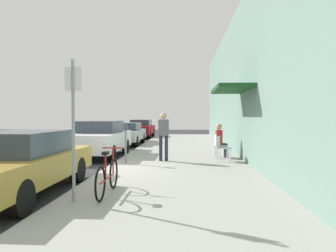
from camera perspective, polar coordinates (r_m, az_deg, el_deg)
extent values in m
plane|color=#2D2D30|center=(9.59, -11.69, -8.38)|extent=(60.00, 60.00, 0.00)
cube|color=#9E9B93|center=(11.24, 2.26, -6.54)|extent=(4.50, 32.00, 0.12)
cube|color=gray|center=(11.41, 14.55, 8.46)|extent=(0.30, 32.00, 6.05)
cube|color=#19471E|center=(10.53, 11.55, 6.72)|extent=(1.10, 2.80, 0.12)
cube|color=#A58433|center=(7.33, -25.97, -6.94)|extent=(1.80, 4.40, 0.56)
cube|color=#333D47|center=(7.40, -25.45, -2.78)|extent=(1.48, 2.11, 0.49)
cylinder|color=black|center=(8.27, -16.40, -7.80)|extent=(0.22, 0.64, 0.64)
cylinder|color=black|center=(8.93, -26.10, -7.20)|extent=(0.22, 0.64, 0.64)
cylinder|color=black|center=(5.83, -25.69, -11.95)|extent=(0.22, 0.64, 0.64)
cube|color=silver|center=(13.12, -12.42, -2.71)|extent=(1.80, 4.40, 0.70)
cube|color=#333D47|center=(13.23, -12.26, -0.12)|extent=(1.48, 2.11, 0.48)
cylinder|color=black|center=(14.29, -7.86, -3.72)|extent=(0.22, 0.64, 0.64)
cylinder|color=black|center=(14.68, -13.95, -3.61)|extent=(0.22, 0.64, 0.64)
cylinder|color=black|center=(11.64, -10.47, -4.99)|extent=(0.22, 0.64, 0.64)
cylinder|color=black|center=(12.12, -17.79, -4.78)|extent=(0.22, 0.64, 0.64)
cube|color=#B7B7BC|center=(18.47, -7.78, -1.62)|extent=(1.80, 4.40, 0.56)
cube|color=#333D47|center=(18.59, -7.70, -0.07)|extent=(1.48, 2.11, 0.43)
cylinder|color=black|center=(19.70, -4.75, -2.21)|extent=(0.22, 0.64, 0.64)
cylinder|color=black|center=(19.98, -9.26, -2.17)|extent=(0.22, 0.64, 0.64)
cylinder|color=black|center=(17.01, -6.04, -2.84)|extent=(0.22, 0.64, 0.64)
cylinder|color=black|center=(17.33, -11.22, -2.78)|extent=(0.22, 0.64, 0.64)
cube|color=maroon|center=(24.53, -5.01, -0.68)|extent=(1.80, 4.40, 0.63)
cube|color=#333D47|center=(24.66, -4.96, 0.61)|extent=(1.48, 2.11, 0.48)
cylinder|color=black|center=(25.80, -2.83, -1.26)|extent=(0.22, 0.64, 0.64)
cylinder|color=black|center=(26.02, -6.30, -1.24)|extent=(0.22, 0.64, 0.64)
cylinder|color=black|center=(23.09, -3.55, -1.62)|extent=(0.22, 0.64, 0.64)
cylinder|color=black|center=(23.34, -7.42, -1.59)|extent=(0.22, 0.64, 0.64)
cylinder|color=slate|center=(10.38, -7.85, -3.85)|extent=(0.07, 0.07, 1.10)
cube|color=#383D42|center=(10.34, -7.86, -0.21)|extent=(0.12, 0.10, 0.22)
cylinder|color=gray|center=(5.89, -17.13, -0.89)|extent=(0.06, 0.06, 2.60)
cube|color=white|center=(5.94, -17.14, 8.31)|extent=(0.32, 0.02, 0.44)
torus|color=black|center=(6.86, -10.02, -8.62)|extent=(0.04, 0.66, 0.66)
torus|color=black|center=(5.87, -12.43, -10.42)|extent=(0.04, 0.66, 0.66)
cylinder|color=maroon|center=(6.36, -11.13, -9.45)|extent=(0.04, 1.05, 0.04)
cylinder|color=maroon|center=(6.18, -11.49, -7.44)|extent=(0.04, 0.04, 0.50)
cube|color=black|center=(6.14, -11.51, -4.95)|extent=(0.10, 0.20, 0.06)
cylinder|color=maroon|center=(6.77, -10.13, -6.37)|extent=(0.03, 0.03, 0.56)
cylinder|color=maroon|center=(6.74, -10.15, -4.01)|extent=(0.46, 0.03, 0.03)
cylinder|color=silver|center=(11.14, 11.50, -5.17)|extent=(0.04, 0.04, 0.45)
cylinder|color=silver|center=(10.77, 11.16, -5.41)|extent=(0.04, 0.04, 0.45)
cylinder|color=silver|center=(11.21, 9.58, -5.11)|extent=(0.04, 0.04, 0.45)
cylinder|color=silver|center=(10.85, 9.17, -5.35)|extent=(0.04, 0.04, 0.45)
cube|color=silver|center=(10.97, 10.36, -4.01)|extent=(0.55, 0.55, 0.03)
cube|color=silver|center=(10.99, 9.31, -2.92)|extent=(0.16, 0.43, 0.40)
cylinder|color=silver|center=(12.18, 10.52, -4.57)|extent=(0.04, 0.04, 0.45)
cylinder|color=silver|center=(11.81, 10.84, -4.78)|extent=(0.04, 0.04, 0.45)
cylinder|color=silver|center=(12.12, 8.74, -4.60)|extent=(0.04, 0.04, 0.45)
cylinder|color=silver|center=(11.74, 9.01, -4.80)|extent=(0.04, 0.04, 0.45)
cube|color=silver|center=(11.94, 9.78, -3.54)|extent=(0.46, 0.46, 0.03)
cube|color=silver|center=(11.89, 8.81, -2.57)|extent=(0.05, 0.44, 0.40)
cylinder|color=#232838|center=(12.09, 10.55, -4.57)|extent=(0.11, 0.11, 0.47)
cylinder|color=#232838|center=(12.04, 9.94, -3.47)|extent=(0.37, 0.16, 0.14)
cylinder|color=#232838|center=(11.89, 10.71, -4.68)|extent=(0.11, 0.11, 0.47)
cylinder|color=#232838|center=(11.84, 10.10, -3.56)|extent=(0.37, 0.16, 0.14)
cube|color=#B22626|center=(11.90, 9.41, -2.08)|extent=(0.24, 0.37, 0.56)
sphere|color=tan|center=(11.88, 9.42, -0.11)|extent=(0.22, 0.22, 0.22)
cylinder|color=#232838|center=(10.87, -1.36, -4.11)|extent=(0.12, 0.12, 0.90)
cylinder|color=#232838|center=(10.86, -0.31, -4.12)|extent=(0.12, 0.12, 0.90)
cube|color=#595960|center=(10.81, -0.84, -0.27)|extent=(0.36, 0.22, 0.56)
sphere|color=tan|center=(10.81, -0.84, 1.91)|extent=(0.22, 0.22, 0.22)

